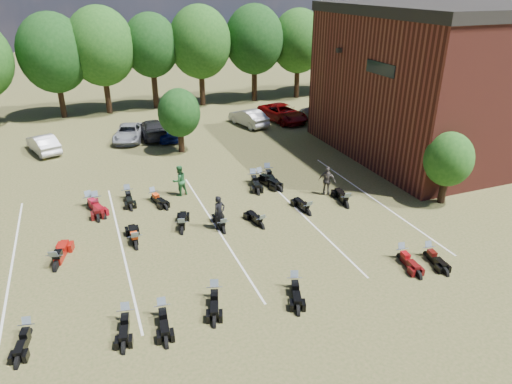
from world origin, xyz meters
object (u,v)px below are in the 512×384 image
motorcycle_7 (57,268)px  motorcycle_14 (96,207)px  motorcycle_3 (215,298)px  person_grey (327,181)px  motorcycle_0 (29,336)px  person_black (219,213)px  person_green (179,181)px  car_4 (166,131)px

motorcycle_7 → motorcycle_14: (2.14, 5.92, 0.00)m
motorcycle_3 → motorcycle_7: motorcycle_7 is taller
person_grey → motorcycle_0: (-16.59, -6.92, -0.93)m
person_black → person_grey: 7.65m
motorcycle_3 → motorcycle_14: bearing=127.8°
person_black → person_green: person_green is taller
person_black → motorcycle_3: person_black is taller
motorcycle_14 → person_green: bearing=-1.7°
car_4 → motorcycle_3: (-2.37, -21.99, -0.71)m
person_green → motorcycle_3: bearing=65.8°
motorcycle_0 → person_green: bearing=62.6°
motorcycle_14 → motorcycle_0: bearing=-106.7°
person_black → motorcycle_7: person_black is taller
person_black → car_4: bearing=70.0°
car_4 → person_grey: person_grey is taller
person_green → motorcycle_0: bearing=32.5°
car_4 → motorcycle_14: 12.98m
person_green → person_grey: (8.50, -3.25, -0.05)m
car_4 → motorcycle_7: car_4 is taller
person_green → motorcycle_3: (-0.95, -10.59, -0.98)m
car_4 → motorcycle_3: 22.13m
car_4 → person_grey: size_ratio=2.25×
person_green → person_black: bearing=82.8°
car_4 → motorcycle_0: car_4 is taller
person_grey → person_green: bearing=24.2°
person_green → motorcycle_7: person_green is taller
person_grey → motorcycle_7: (-15.64, -2.52, -0.93)m
person_green → person_grey: person_green is taller
motorcycle_7 → person_green: bearing=-125.6°
car_4 → person_grey: bearing=-62.9°
motorcycle_14 → car_4: bearing=60.3°
person_black → motorcycle_7: 8.28m
motorcycle_3 → motorcycle_7: size_ratio=0.87×
motorcycle_0 → motorcycle_14: bearing=84.5°
car_4 → motorcycle_7: bearing=-115.2°
person_black → motorcycle_7: bearing=167.2°
motorcycle_0 → motorcycle_3: 7.16m
motorcycle_3 → motorcycle_7: (-6.20, 4.82, 0.00)m
car_4 → motorcycle_7: size_ratio=1.68×
person_black → person_grey: bearing=-5.9°
person_black → person_green: bearing=83.2°
person_green → person_grey: bearing=140.0°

